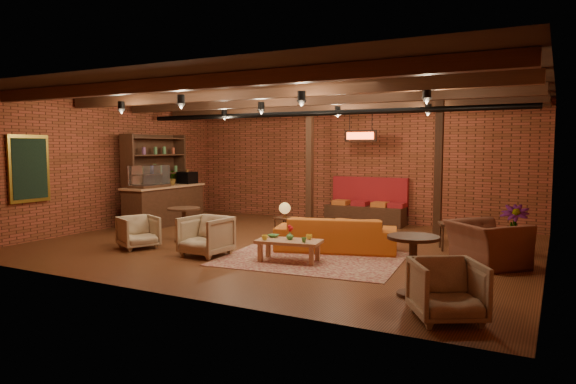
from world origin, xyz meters
The scene contains 29 objects.
floor centered at (0.00, 0.00, 0.00)m, with size 10.00×10.00×0.00m, color #391E0E.
ceiling centered at (0.00, 0.00, 3.20)m, with size 10.00×8.00×0.02m, color black.
wall_back centered at (0.00, 4.00, 1.60)m, with size 10.00×0.02×3.20m, color brown.
wall_front centered at (0.00, -4.00, 1.60)m, with size 10.00×0.02×3.20m, color brown.
wall_left centered at (-5.00, 0.00, 1.60)m, with size 0.02×8.00×3.20m, color brown.
wall_right centered at (5.00, 0.00, 1.60)m, with size 0.02×8.00×3.20m, color brown.
ceiling_beams centered at (0.00, 0.00, 3.08)m, with size 9.80×6.40×0.22m, color black, non-canonical shape.
ceiling_pipe centered at (0.00, 1.60, 2.85)m, with size 0.12×0.12×9.60m, color black.
post_left centered at (-0.60, 2.60, 1.60)m, with size 0.16×0.16×3.20m, color black.
post_right centered at (2.80, 2.00, 1.60)m, with size 0.16×0.16×3.20m, color black.
service_counter centered at (-4.10, 1.00, 0.80)m, with size 0.80×2.50×1.60m, color black, non-canonical shape.
plant_counter centered at (-4.00, 1.20, 1.22)m, with size 0.35×0.39×0.30m, color #337F33.
shelving_hutch centered at (-4.50, 1.10, 1.20)m, with size 0.52×2.00×2.40m, color black, non-canonical shape.
chalkboard_menu centered at (-4.93, -2.30, 1.60)m, with size 0.08×0.96×1.46m, color black.
banquette centered at (0.60, 3.55, 0.50)m, with size 2.10×0.70×1.00m, color maroon, non-canonical shape.
service_sign centered at (0.60, 3.10, 2.35)m, with size 0.86×0.06×0.30m, color #FF4A19.
ceiling_spotlights centered at (0.00, 0.00, 2.86)m, with size 6.40×4.40×0.28m, color black, non-canonical shape.
rug centered at (1.14, -0.99, 0.01)m, with size 3.23×2.47×0.01m, color maroon.
sofa centered at (1.27, -0.09, 0.35)m, with size 2.36×0.92×0.69m, color #B45519.
coffee_table centered at (0.87, -1.36, 0.35)m, with size 1.23×0.75×0.65m.
side_table_lamp centered at (-0.30, 0.69, 0.62)m, with size 0.46×0.46×0.82m.
round_table_left centered at (-2.06, -0.69, 0.50)m, with size 0.72×0.72×0.74m.
armchair_a centered at (-2.41, -1.71, 0.37)m, with size 0.71×0.67×0.73m, color beige.
armchair_b centered at (-0.76, -1.64, 0.42)m, with size 0.81×0.76×0.83m, color beige.
armchair_right centered at (4.07, -0.04, 0.52)m, with size 1.18×0.77×1.03m, color brown.
side_table_book centered at (3.27, 1.12, 0.51)m, with size 0.62×0.62×0.57m.
round_table_right centered at (3.39, -2.43, 0.56)m, with size 0.72×0.72×0.84m.
armchair_far centered at (4.01, -3.26, 0.40)m, with size 0.78×0.73×0.80m, color beige.
plant_tall centered at (4.40, 1.24, 1.44)m, with size 1.61×1.61×2.87m, color #4C7F4C.
Camera 1 is at (5.14, -9.41, 2.06)m, focal length 32.00 mm.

